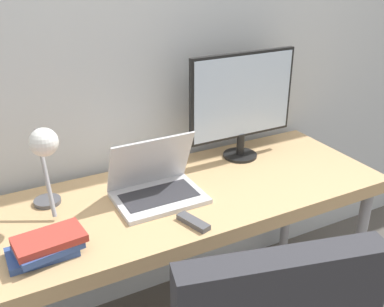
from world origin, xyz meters
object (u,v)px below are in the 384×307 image
object	(u,v)px
monitor	(242,100)
book_stack	(46,246)
desk_lamp	(44,154)
laptop	(156,185)

from	to	relation	value
monitor	book_stack	xyz separation A→B (m)	(-0.96, -0.34, -0.24)
book_stack	desk_lamp	bearing A→B (deg)	72.96
desk_lamp	book_stack	size ratio (longest dim) A/B	1.44
laptop	desk_lamp	size ratio (longest dim) A/B	0.95
book_stack	monitor	bearing A→B (deg)	19.64
monitor	laptop	bearing A→B (deg)	-161.89
laptop	book_stack	size ratio (longest dim) A/B	1.37
laptop	monitor	bearing A→B (deg)	18.11
desk_lamp	laptop	bearing A→B (deg)	-5.60
monitor	desk_lamp	size ratio (longest dim) A/B	1.46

